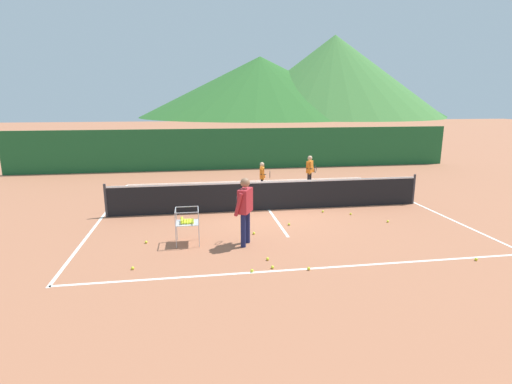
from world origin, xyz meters
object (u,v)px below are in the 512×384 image
Objects in this scene: tennis_net at (269,195)px; tennis_ball_6 at (309,269)px; tennis_ball_8 at (476,259)px; tennis_ball_10 at (323,211)px; student_1 at (310,169)px; tennis_ball_11 at (388,221)px; tennis_ball_4 at (252,271)px; tennis_ball_9 at (351,214)px; tennis_ball_2 at (289,224)px; ball_cart at (187,221)px; tennis_ball_0 at (268,259)px; tennis_ball_7 at (133,268)px; tennis_ball_1 at (254,233)px; student_0 at (262,175)px; tennis_ball_3 at (273,267)px; instructor at (245,205)px; tennis_ball_5 at (146,242)px.

tennis_ball_6 is (-0.06, -4.82, -0.47)m from tennis_net.
tennis_ball_8 and tennis_ball_10 have the same top height.
tennis_ball_11 is (0.98, -4.82, -0.79)m from student_1.
tennis_ball_10 is at bearing 116.42° from tennis_ball_8.
tennis_ball_9 is at bearing 45.12° from tennis_ball_4.
ball_cart is at bearing -160.16° from tennis_ball_2.
ball_cart is (-2.64, -2.77, 0.09)m from tennis_net.
tennis_ball_10 is (4.30, 2.20, -0.55)m from ball_cart.
tennis_ball_7 is at bearing -179.22° from tennis_ball_0.
tennis_net is 2.69m from tennis_ball_9.
tennis_ball_8 is (4.70, -2.58, 0.00)m from tennis_ball_1.
student_0 is 18.33× the size of tennis_ball_0.
student_1 is (2.25, 2.91, 0.32)m from tennis_net.
tennis_ball_1 is at bearing 108.10° from tennis_ball_6.
tennis_ball_3 is at bearing -87.49° from tennis_ball_0.
student_1 is (2.08, 0.63, 0.07)m from student_0.
tennis_ball_1 is at bearing 80.30° from tennis_ball_4.
tennis_ball_1 is at bearing -145.07° from tennis_ball_10.
instructor is at bearing 123.32° from tennis_ball_6.
student_0 is at bearing 117.53° from tennis_ball_10.
tennis_ball_9 is at bearing -27.35° from tennis_ball_10.
tennis_ball_2 is 1.00× the size of tennis_ball_6.
tennis_ball_0 and tennis_ball_2 have the same top height.
tennis_ball_0 is 4.37m from tennis_ball_10.
instructor is 4.70m from tennis_ball_11.
student_0 is 1.39× the size of ball_cart.
tennis_net is at bearing 74.92° from tennis_ball_4.
tennis_ball_8 is (3.89, -0.11, 0.00)m from tennis_ball_6.
ball_cart is 13.22× the size of tennis_ball_5.
tennis_net is 3.35m from instructor.
student_1 is at bearing 59.31° from tennis_ball_1.
student_0 is 18.33× the size of tennis_ball_8.
tennis_ball_1 is 1.00× the size of tennis_ball_2.
instructor is 25.17× the size of tennis_ball_4.
tennis_ball_7 is at bearing 171.95° from tennis_ball_3.
tennis_ball_2 is 3.37m from tennis_ball_4.
student_0 is 18.33× the size of tennis_ball_11.
tennis_net is 152.41× the size of tennis_ball_6.
student_1 is at bearing 66.43° from tennis_ball_0.
tennis_ball_1 and tennis_ball_10 have the same top height.
instructor is 1.37× the size of student_0.
tennis_ball_10 is at bearing 33.62° from tennis_ball_7.
tennis_ball_1 is at bearing -102.73° from student_0.
instructor is at bearing -114.41° from tennis_ball_1.
tennis_ball_4 is (-3.53, -7.64, -0.79)m from student_1.
tennis_ball_0 is 1.00× the size of tennis_ball_8.
tennis_ball_11 is (3.24, -1.91, -0.47)m from tennis_net.
ball_cart is at bearing 124.85° from tennis_ball_4.
ball_cart reaches higher than tennis_ball_11.
instructor is at bearing 108.99° from tennis_ball_0.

